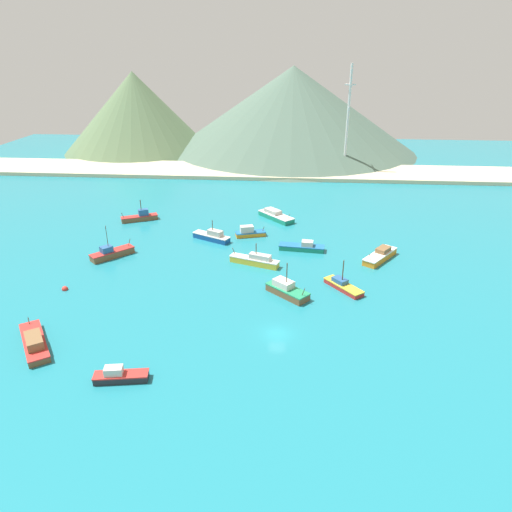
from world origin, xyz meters
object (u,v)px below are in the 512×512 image
object	(u,v)px
fishing_boat_0	(287,290)
fishing_boat_4	(380,255)
fishing_boat_2	(303,247)
buoy_0	(65,289)
fishing_boat_1	(34,342)
fishing_boat_11	(343,286)
fishing_boat_8	(112,253)
fishing_boat_10	(140,217)
radio_tower	(348,120)
fishing_boat_5	(275,216)
fishing_boat_6	(120,376)
fishing_boat_7	(249,232)
fishing_boat_9	(255,260)
fishing_boat_3	(212,236)

from	to	relation	value
fishing_boat_0	fishing_boat_4	xyz separation A→B (m)	(19.05, 16.68, -0.14)
fishing_boat_2	buoy_0	xyz separation A→B (m)	(-43.19, -21.59, -0.54)
fishing_boat_1	fishing_boat_11	size ratio (longest dim) A/B	1.36
fishing_boat_8	fishing_boat_11	world-z (taller)	fishing_boat_8
fishing_boat_0	fishing_boat_10	bearing A→B (deg)	136.39
fishing_boat_0	radio_tower	size ratio (longest dim) A/B	0.23
fishing_boat_5	fishing_boat_11	size ratio (longest dim) A/B	1.27
fishing_boat_6	fishing_boat_7	world-z (taller)	fishing_boat_7
fishing_boat_5	radio_tower	bearing A→B (deg)	66.17
fishing_boat_4	fishing_boat_8	world-z (taller)	fishing_boat_8
fishing_boat_6	fishing_boat_11	world-z (taller)	fishing_boat_11
fishing_boat_1	fishing_boat_7	bearing A→B (deg)	59.36
fishing_boat_6	fishing_boat_7	bearing A→B (deg)	76.83
fishing_boat_8	radio_tower	distance (m)	95.46
fishing_boat_0	fishing_boat_10	xyz separation A→B (m)	(-37.77, 35.97, -0.07)
fishing_boat_0	fishing_boat_7	bearing A→B (deg)	108.47
fishing_boat_2	fishing_boat_8	bearing A→B (deg)	-170.21
fishing_boat_2	fishing_boat_7	distance (m)	14.21
fishing_boat_2	fishing_boat_8	xyz separation A→B (m)	(-39.88, -6.88, 0.20)
radio_tower	fishing_boat_2	bearing A→B (deg)	-102.41
fishing_boat_8	fishing_boat_9	xyz separation A→B (m)	(30.31, -1.33, 0.03)
radio_tower	fishing_boat_4	bearing A→B (deg)	-89.40
fishing_boat_5	fishing_boat_8	xyz separation A→B (m)	(-33.22, -26.48, 0.05)
fishing_boat_8	buoy_0	world-z (taller)	fishing_boat_8
fishing_boat_1	fishing_boat_11	world-z (taller)	fishing_boat_11
fishing_boat_0	buoy_0	distance (m)	40.15
fishing_boat_11	buoy_0	bearing A→B (deg)	-175.00
fishing_boat_5	fishing_boat_8	distance (m)	42.48
fishing_boat_5	fishing_boat_10	size ratio (longest dim) A/B	1.11
fishing_boat_0	fishing_boat_8	distance (m)	39.17
fishing_boat_0	fishing_boat_7	world-z (taller)	fishing_boat_0
fishing_boat_0	fishing_boat_1	distance (m)	40.98
radio_tower	fishing_boat_10	bearing A→B (deg)	-136.37
fishing_boat_9	fishing_boat_2	bearing A→B (deg)	40.61
fishing_boat_5	radio_tower	size ratio (longest dim) A/B	0.28
fishing_boat_7	fishing_boat_3	bearing A→B (deg)	-158.86
fishing_boat_2	fishing_boat_8	distance (m)	40.47
fishing_boat_1	fishing_boat_6	world-z (taller)	fishing_boat_1
fishing_boat_2	fishing_boat_11	size ratio (longest dim) A/B	1.25
fishing_boat_8	buoy_0	size ratio (longest dim) A/B	7.74
fishing_boat_8	fishing_boat_7	bearing A→B (deg)	27.00
fishing_boat_4	fishing_boat_6	xyz separation A→B (m)	(-40.49, -41.66, -0.10)
buoy_0	fishing_boat_3	bearing A→B (deg)	48.41
fishing_boat_2	fishing_boat_4	world-z (taller)	fishing_boat_4
fishing_boat_5	fishing_boat_10	xyz separation A→B (m)	(-34.17, -3.88, 0.06)
fishing_boat_3	fishing_boat_9	xyz separation A→B (m)	(10.86, -12.25, 0.01)
fishing_boat_4	fishing_boat_7	bearing A→B (deg)	159.11
fishing_boat_7	buoy_0	bearing A→B (deg)	-137.06
radio_tower	fishing_boat_0	bearing A→B (deg)	-101.56
fishing_boat_1	fishing_boat_3	size ratio (longest dim) A/B	1.18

